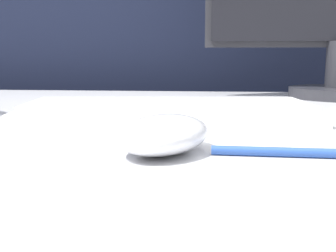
# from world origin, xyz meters

# --- Properties ---
(partition_panel) EXTENTS (5.00, 0.03, 1.30)m
(partition_panel) POSITION_xyz_m (0.00, 0.58, 0.65)
(partition_panel) COLOR black
(partition_panel) RESTS_ON ground_plane
(computer_mouse_near) EXTENTS (0.10, 0.13, 0.03)m
(computer_mouse_near) POSITION_xyz_m (-0.01, -0.23, 0.75)
(computer_mouse_near) COLOR white
(computer_mouse_near) RESTS_ON desk
(keyboard) EXTENTS (0.38, 0.18, 0.02)m
(keyboard) POSITION_xyz_m (-0.03, -0.03, 0.75)
(keyboard) COLOR silver
(keyboard) RESTS_ON desk
(pen) EXTENTS (0.14, 0.01, 0.01)m
(pen) POSITION_xyz_m (0.10, -0.23, 0.74)
(pen) COLOR #284C9E
(pen) RESTS_ON desk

